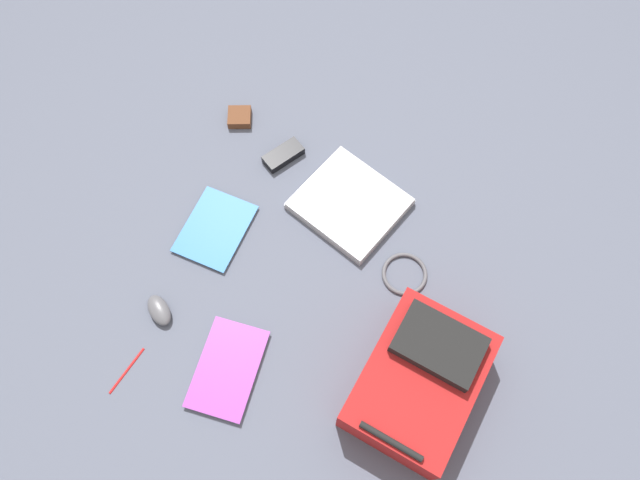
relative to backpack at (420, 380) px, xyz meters
The scene contains 10 objects.
ground_plane 0.49m from the backpack, 135.90° to the left, with size 3.90×3.90×0.00m, color #4C5160.
backpack is the anchor object (origin of this frame).
laptop 0.59m from the backpack, 119.99° to the left, with size 0.40×0.39×0.03m.
book_manual 0.76m from the backpack, 153.99° to the left, with size 0.22×0.27×0.01m.
book_comic 0.53m from the backpack, behind, with size 0.18×0.27×0.02m.
computer_mouse 0.76m from the backpack, behind, with size 0.06×0.10×0.03m, color #4C4C51.
cable_coil 0.34m from the backpack, 104.93° to the left, with size 0.14×0.14×0.01m, color #4C4C51.
power_brick 0.84m from the backpack, 130.50° to the left, with size 0.06×0.13×0.03m, color black.
pen_black 0.81m from the backpack, 169.89° to the right, with size 0.01×0.01×0.15m, color red.
earbud_pouch 1.04m from the backpack, 134.11° to the left, with size 0.08×0.08×0.03m, color #59331E.
Camera 1 is at (0.16, -0.69, 1.68)m, focal length 33.56 mm.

